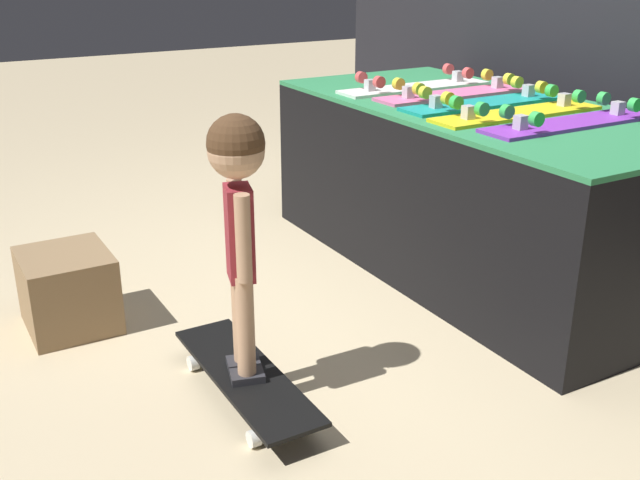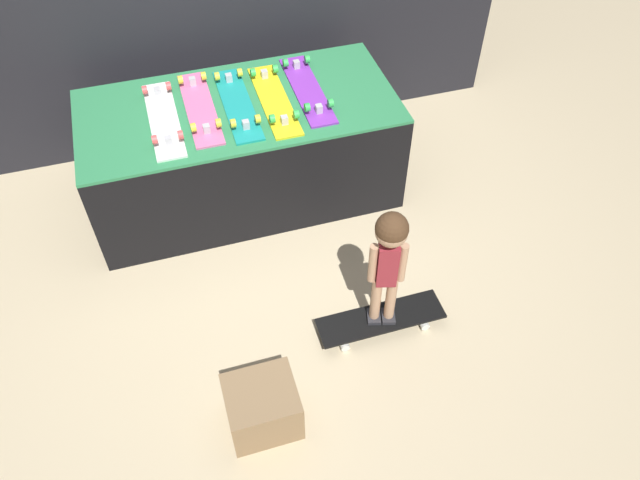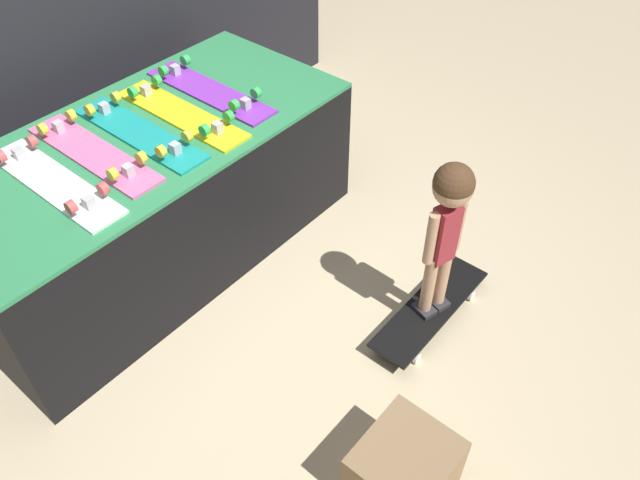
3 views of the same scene
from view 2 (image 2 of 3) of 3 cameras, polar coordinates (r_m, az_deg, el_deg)
name	(u,v)px [view 2 (image 2 of 3)]	position (r m, az deg, el deg)	size (l,w,h in m)	color
ground_plane	(267,251)	(4.07, -4.83, -1.01)	(16.00, 16.00, 0.00)	beige
display_rack	(243,151)	(4.24, -7.07, 8.11)	(2.00, 0.94, 0.73)	black
skateboard_white_on_rack	(163,118)	(3.97, -14.13, 10.76)	(0.18, 0.78, 0.09)	white
skateboard_pink_on_rack	(200,107)	(4.01, -10.93, 11.86)	(0.18, 0.78, 0.09)	pink
skateboard_teal_on_rack	(237,103)	(4.01, -7.57, 12.30)	(0.18, 0.78, 0.09)	teal
skateboard_yellow_on_rack	(274,99)	(4.02, -4.21, 12.73)	(0.18, 0.78, 0.09)	yellow
skateboard_purple_on_rack	(307,89)	(4.11, -1.17, 13.67)	(0.18, 0.78, 0.09)	purple
skateboard_on_floor	(381,319)	(3.65, 5.57, -7.22)	(0.74, 0.21, 0.09)	black
child	(389,251)	(3.18, 6.35, -1.00)	(0.20, 0.17, 0.84)	#2D2D33
storage_box	(262,407)	(3.28, -5.29, -14.95)	(0.36, 0.32, 0.30)	#8E704C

